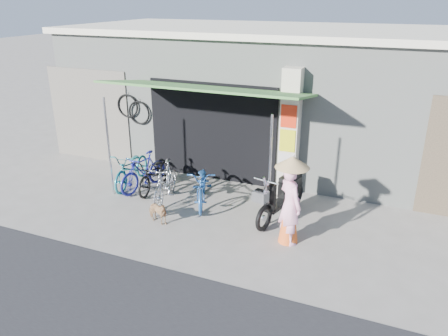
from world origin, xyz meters
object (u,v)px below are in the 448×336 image
at_px(bike_blue, 143,172).
at_px(bike_silver, 165,183).
at_px(street_dog, 157,212).
at_px(bike_navy, 203,185).
at_px(bike_teal, 132,168).
at_px(moped, 282,196).
at_px(nun, 290,201).
at_px(bike_black, 155,173).

bearing_deg(bike_blue, bike_silver, -14.59).
bearing_deg(street_dog, bike_navy, -4.22).
height_order(bike_teal, moped, moped).
height_order(bike_silver, street_dog, bike_silver).
distance_m(bike_blue, bike_silver, 0.94).
bearing_deg(nun, bike_navy, 20.44).
bearing_deg(bike_black, bike_navy, -14.06).
height_order(bike_navy, street_dog, bike_navy).
bearing_deg(bike_black, bike_silver, -45.63).
relative_size(bike_navy, street_dog, 2.88).
height_order(bike_black, bike_navy, bike_navy).
distance_m(bike_teal, bike_blue, 0.44).
xyz_separation_m(bike_teal, bike_navy, (2.08, -0.26, 0.00)).
bearing_deg(bike_blue, bike_navy, 6.77).
xyz_separation_m(bike_navy, nun, (2.25, -0.90, 0.42)).
bearing_deg(bike_teal, bike_black, -9.21).
bearing_deg(bike_black, nun, -21.73).
relative_size(bike_blue, bike_navy, 0.89).
relative_size(bike_blue, moped, 0.80).
height_order(bike_black, nun, nun).
height_order(bike_teal, bike_navy, bike_navy).
distance_m(bike_blue, nun, 4.07).
bearing_deg(bike_black, street_dog, -62.25).
xyz_separation_m(moped, nun, (0.40, -0.94, 0.37)).
xyz_separation_m(bike_teal, bike_silver, (1.27, -0.54, 0.03)).
bearing_deg(bike_blue, nun, -3.35).
distance_m(bike_silver, moped, 2.69).
relative_size(bike_silver, moped, 0.83).
xyz_separation_m(bike_navy, street_dog, (-0.47, -1.24, -0.20)).
distance_m(bike_silver, nun, 3.15).
relative_size(bike_teal, street_dog, 2.86).
relative_size(bike_black, moped, 0.83).
distance_m(bike_blue, street_dog, 1.83).
height_order(bike_teal, bike_silver, bike_silver).
bearing_deg(moped, bike_navy, -165.21).
distance_m(bike_black, bike_silver, 0.79).
bearing_deg(bike_silver, bike_navy, 7.36).
distance_m(bike_black, bike_navy, 1.42).
relative_size(bike_navy, nun, 0.98).
distance_m(bike_navy, street_dog, 1.34).
xyz_separation_m(bike_blue, bike_silver, (0.85, -0.41, 0.01)).
xyz_separation_m(street_dog, nun, (2.72, 0.34, 0.62)).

